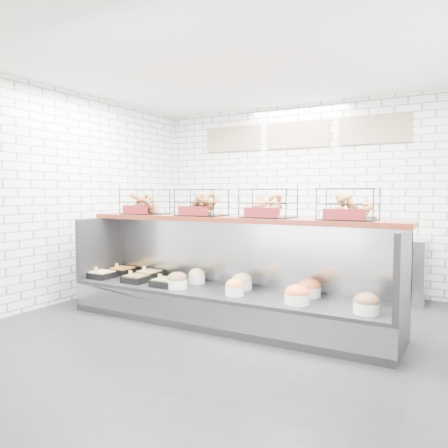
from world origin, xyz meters
The scene contains 5 objects.
ground centered at (0.00, 0.00, 0.00)m, with size 5.50×5.50×0.00m, color black.
room_shell centered at (0.00, 0.60, 2.06)m, with size 5.02×5.51×3.01m.
display_case centered at (-0.01, 0.34, 0.33)m, with size 4.00×0.90×1.20m.
bagel_shelf centered at (0.00, 0.52, 1.38)m, with size 4.10×0.50×0.40m.
prep_counter centered at (-0.01, 2.43, 0.47)m, with size 4.00×0.60×1.20m.
Camera 1 is at (2.52, -4.13, 1.54)m, focal length 35.00 mm.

